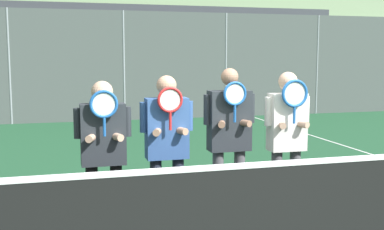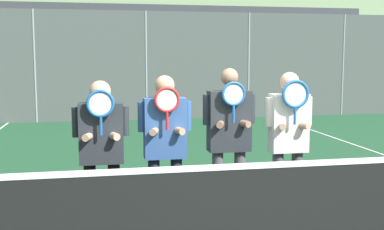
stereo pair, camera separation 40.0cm
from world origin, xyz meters
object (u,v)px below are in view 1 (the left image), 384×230
player_rightmost (287,133)px  player_center_left (167,140)px  player_center_right (229,133)px  car_right_of_center (359,84)px  car_center (247,85)px  car_left_of_center (108,87)px  player_leftmost (103,145)px

player_rightmost → player_center_left: bearing=-179.9°
player_center_left → player_center_right: size_ratio=0.96×
player_center_right → car_right_of_center: 15.67m
car_center → player_center_left: bearing=-115.6°
player_center_left → car_right_of_center: (10.74, 12.15, -0.20)m
player_center_left → car_right_of_center: bearing=48.5°
player_center_left → car_center: bearing=64.4°
player_center_right → car_right_of_center: player_center_right is taller
car_center → car_right_of_center: 5.02m
player_center_left → player_rightmost: (1.46, 0.00, 0.02)m
player_center_right → car_center: 12.87m
car_left_of_center → car_center: size_ratio=0.96×
player_leftmost → car_left_of_center: player_leftmost is taller
player_leftmost → car_right_of_center: (11.44, 12.18, -0.18)m
player_leftmost → car_center: (6.42, 11.98, -0.16)m
car_left_of_center → car_right_of_center: car_left_of_center is taller
player_leftmost → player_rightmost: player_rightmost is taller
car_center → car_right_of_center: bearing=2.3°
player_leftmost → player_center_right: size_ratio=0.93×
car_center → car_left_of_center: bearing=175.5°
player_center_left → car_center: player_center_left is taller
player_rightmost → car_right_of_center: size_ratio=0.44×
player_center_right → player_rightmost: 0.70m
player_leftmost → player_center_right: 1.46m
player_center_right → car_center: player_center_right is taller
player_rightmost → car_center: bearing=70.3°
player_rightmost → car_center: size_ratio=0.38×
player_leftmost → car_left_of_center: size_ratio=0.38×
car_left_of_center → car_right_of_center: bearing=-1.2°
player_center_right → player_center_left: bearing=-174.2°
player_center_right → player_rightmost: (0.70, -0.07, -0.01)m
car_right_of_center → car_center: bearing=-177.7°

